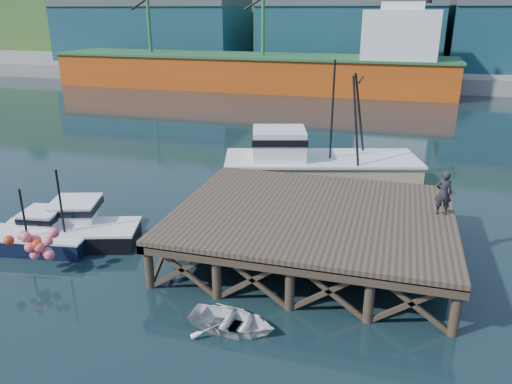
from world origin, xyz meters
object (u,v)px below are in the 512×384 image
(boat_black, at_px, (72,228))
(trawler, at_px, (317,163))
(dockworker, at_px, (444,193))
(boat_navy, at_px, (37,235))
(dinghy, at_px, (232,321))

(boat_black, relative_size, trawler, 0.54)
(boat_black, xyz_separation_m, dockworker, (16.59, 3.12, 2.38))
(boat_navy, xyz_separation_m, trawler, (11.05, 11.90, 0.97))
(boat_navy, bearing_deg, boat_black, 30.69)
(dockworker, bearing_deg, boat_black, 5.22)
(dinghy, xyz_separation_m, dockworker, (7.05, 7.60, 2.78))
(boat_navy, height_order, dockworker, dockworker)
(boat_navy, xyz_separation_m, boat_black, (1.18, 0.97, 0.08))
(dinghy, bearing_deg, dockworker, -38.16)
(boat_navy, height_order, trawler, trawler)
(boat_navy, bearing_deg, dockworker, 4.05)
(boat_navy, relative_size, trawler, 0.43)
(trawler, distance_m, dinghy, 15.46)
(boat_navy, relative_size, dockworker, 2.73)
(dinghy, distance_m, dockworker, 10.73)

